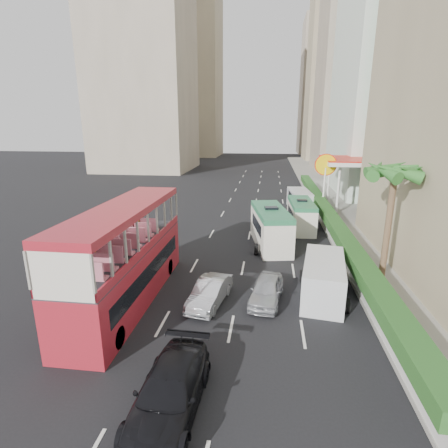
% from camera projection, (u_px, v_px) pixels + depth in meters
% --- Properties ---
extents(ground_plane, '(200.00, 200.00, 0.00)m').
position_uv_depth(ground_plane, '(243.00, 307.00, 17.67)').
color(ground_plane, black).
rests_on(ground_plane, ground).
extents(double_decker_bus, '(2.50, 11.00, 5.06)m').
position_uv_depth(double_decker_bus, '(126.00, 255.00, 17.73)').
color(double_decker_bus, '#A61D29').
rests_on(double_decker_bus, ground).
extents(car_silver_lane_a, '(2.02, 4.04, 1.27)m').
position_uv_depth(car_silver_lane_a, '(210.00, 304.00, 18.03)').
color(car_silver_lane_a, silver).
rests_on(car_silver_lane_a, ground).
extents(car_silver_lane_b, '(2.03, 3.93, 1.28)m').
position_uv_depth(car_silver_lane_b, '(266.00, 301.00, 18.27)').
color(car_silver_lane_b, silver).
rests_on(car_silver_lane_b, ground).
extents(car_black, '(2.14, 4.96, 1.42)m').
position_uv_depth(car_black, '(171.00, 410.00, 11.30)').
color(car_black, black).
rests_on(car_black, ground).
extents(van_asset, '(3.22, 5.44, 1.42)m').
position_uv_depth(van_asset, '(271.00, 229.00, 30.83)').
color(van_asset, silver).
rests_on(van_asset, ground).
extents(minibus_near, '(3.31, 6.73, 2.85)m').
position_uv_depth(minibus_near, '(271.00, 227.00, 26.40)').
color(minibus_near, silver).
rests_on(minibus_near, ground).
extents(minibus_far, '(2.18, 5.74, 2.50)m').
position_uv_depth(minibus_far, '(301.00, 215.00, 30.69)').
color(minibus_far, silver).
rests_on(minibus_far, ground).
extents(panel_van_near, '(2.76, 5.32, 2.03)m').
position_uv_depth(panel_van_near, '(323.00, 278.00, 18.59)').
color(panel_van_near, silver).
rests_on(panel_van_near, ground).
extents(panel_van_far, '(2.52, 5.26, 2.04)m').
position_uv_depth(panel_van_far, '(299.00, 200.00, 38.15)').
color(panel_van_far, silver).
rests_on(panel_van_far, ground).
extents(sidewalk, '(6.00, 120.00, 0.18)m').
position_uv_depth(sidewalk, '(337.00, 204.00, 40.38)').
color(sidewalk, '#99968C').
rests_on(sidewalk, ground).
extents(kerb_wall, '(0.30, 44.00, 1.00)m').
position_uv_depth(kerb_wall, '(327.00, 224.00, 30.07)').
color(kerb_wall, silver).
rests_on(kerb_wall, sidewalk).
extents(hedge, '(1.10, 44.00, 0.70)m').
position_uv_depth(hedge, '(328.00, 214.00, 29.84)').
color(hedge, '#2D6626').
rests_on(hedge, kerb_wall).
extents(palm_tree, '(0.36, 0.36, 6.40)m').
position_uv_depth(palm_tree, '(388.00, 227.00, 19.60)').
color(palm_tree, brown).
rests_on(palm_tree, sidewalk).
extents(shell_station, '(6.50, 8.00, 5.50)m').
position_uv_depth(shell_station, '(352.00, 184.00, 37.62)').
color(shell_station, silver).
rests_on(shell_station, ground).
extents(tower_mid, '(16.00, 16.00, 50.00)m').
position_uv_depth(tower_mid, '(367.00, 34.00, 63.95)').
color(tower_mid, '#B0A08B').
rests_on(tower_mid, ground).
extents(tower_far_a, '(14.00, 14.00, 44.00)m').
position_uv_depth(tower_far_a, '(337.00, 71.00, 87.79)').
color(tower_far_a, tan).
rests_on(tower_far_a, ground).
extents(tower_far_b, '(14.00, 14.00, 40.00)m').
position_uv_depth(tower_far_b, '(324.00, 88.00, 109.32)').
color(tower_far_b, '#B0A08B').
rests_on(tower_far_b, ground).
extents(tower_left_a, '(18.00, 18.00, 52.00)m').
position_uv_depth(tower_left_a, '(141.00, 31.00, 66.02)').
color(tower_left_a, '#B0A08B').
rests_on(tower_left_a, ground).
extents(tower_left_b, '(16.00, 16.00, 46.00)m').
position_uv_depth(tower_left_b, '(192.00, 74.00, 99.98)').
color(tower_left_b, tan).
rests_on(tower_left_b, ground).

